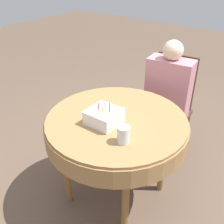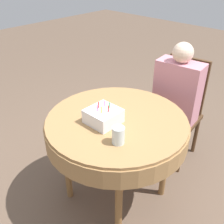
# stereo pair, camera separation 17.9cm
# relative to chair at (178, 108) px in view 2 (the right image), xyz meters

# --- Properties ---
(ground_plane) EXTENTS (12.00, 12.00, 0.00)m
(ground_plane) POSITION_rel_chair_xyz_m (-0.02, -0.84, -0.50)
(ground_plane) COLOR brown
(dining_table) EXTENTS (1.01, 1.01, 0.76)m
(dining_table) POSITION_rel_chair_xyz_m (-0.02, -0.84, 0.17)
(dining_table) COLOR #9E7547
(dining_table) RESTS_ON ground_plane
(chair) EXTENTS (0.46, 0.46, 0.96)m
(chair) POSITION_rel_chair_xyz_m (0.00, 0.00, 0.00)
(chair) COLOR #4C331E
(chair) RESTS_ON ground_plane
(person) EXTENTS (0.41, 0.32, 1.14)m
(person) POSITION_rel_chair_xyz_m (0.01, -0.10, 0.17)
(person) COLOR beige
(person) RESTS_ON ground_plane
(birthday_cake) EXTENTS (0.21, 0.21, 0.14)m
(birthday_cake) POSITION_rel_chair_xyz_m (-0.06, -0.94, 0.31)
(birthday_cake) COLOR white
(birthday_cake) RESTS_ON dining_table
(drinking_glass) EXTENTS (0.08, 0.08, 0.11)m
(drinking_glass) POSITION_rel_chair_xyz_m (0.17, -1.03, 0.32)
(drinking_glass) COLOR silver
(drinking_glass) RESTS_ON dining_table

